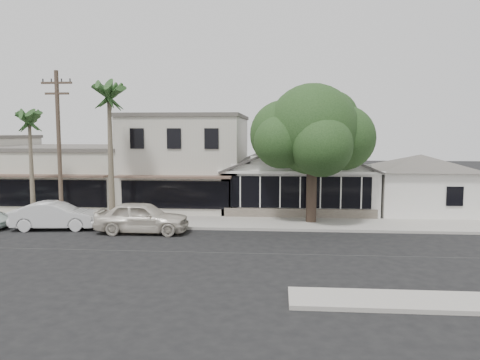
# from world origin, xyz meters

# --- Properties ---
(ground) EXTENTS (140.00, 140.00, 0.00)m
(ground) POSITION_xyz_m (0.00, 0.00, 0.00)
(ground) COLOR black
(ground) RESTS_ON ground
(sidewalk_north) EXTENTS (90.00, 3.50, 0.15)m
(sidewalk_north) POSITION_xyz_m (-8.00, 6.75, 0.07)
(sidewalk_north) COLOR #9E9991
(sidewalk_north) RESTS_ON ground
(corner_shop) EXTENTS (10.40, 8.60, 5.10)m
(corner_shop) POSITION_xyz_m (5.00, 12.47, 2.62)
(corner_shop) COLOR white
(corner_shop) RESTS_ON ground
(side_cottage) EXTENTS (6.00, 6.00, 3.00)m
(side_cottage) POSITION_xyz_m (13.20, 11.50, 1.50)
(side_cottage) COLOR white
(side_cottage) RESTS_ON ground
(row_building_near) EXTENTS (8.00, 10.00, 6.50)m
(row_building_near) POSITION_xyz_m (-3.00, 13.50, 3.25)
(row_building_near) COLOR beige
(row_building_near) RESTS_ON ground
(row_building_midnear) EXTENTS (10.00, 10.00, 4.20)m
(row_building_midnear) POSITION_xyz_m (-12.00, 13.50, 2.10)
(row_building_midnear) COLOR beige
(row_building_midnear) RESTS_ON ground
(utility_pole) EXTENTS (1.80, 0.24, 9.00)m
(utility_pole) POSITION_xyz_m (-9.00, 5.20, 4.79)
(utility_pole) COLOR brown
(utility_pole) RESTS_ON ground
(car_0) EXTENTS (5.10, 2.09, 1.73)m
(car_0) POSITION_xyz_m (-3.80, 3.90, 0.87)
(car_0) COLOR beige
(car_0) RESTS_ON ground
(car_1) EXTENTS (4.94, 2.23, 1.57)m
(car_1) POSITION_xyz_m (-9.01, 4.42, 0.79)
(car_1) COLOR silver
(car_1) RESTS_ON ground
(shade_tree) EXTENTS (7.54, 6.82, 8.37)m
(shade_tree) POSITION_xyz_m (5.54, 7.38, 5.51)
(shade_tree) COLOR #403026
(shade_tree) RESTS_ON ground
(palm_east) EXTENTS (3.41, 3.41, 8.89)m
(palm_east) POSITION_xyz_m (-6.37, 6.32, 7.63)
(palm_east) COLOR #726651
(palm_east) RESTS_ON ground
(palm_mid) EXTENTS (2.59, 2.59, 7.17)m
(palm_mid) POSITION_xyz_m (-11.16, 6.00, 6.15)
(palm_mid) COLOR #726651
(palm_mid) RESTS_ON ground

